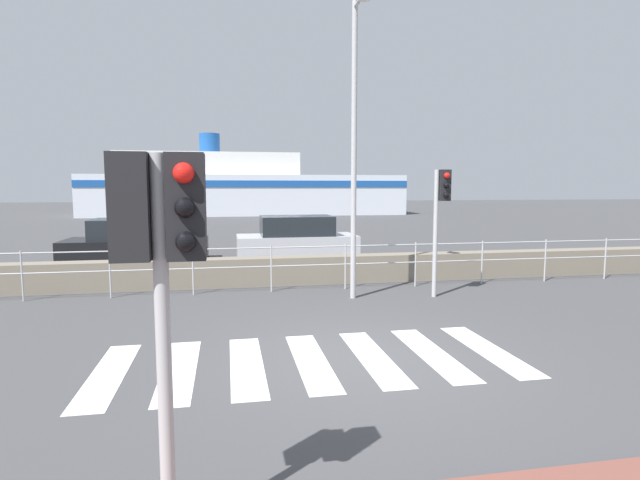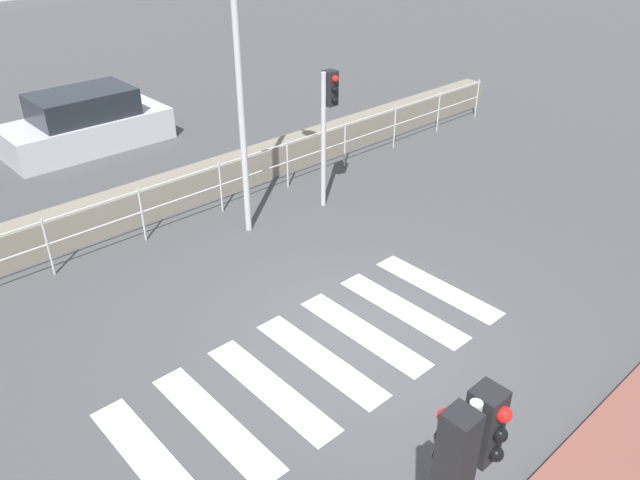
{
  "view_description": "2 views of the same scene",
  "coord_description": "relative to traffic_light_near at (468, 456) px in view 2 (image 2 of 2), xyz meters",
  "views": [
    {
      "loc": [
        -1.88,
        -6.71,
        2.44
      ],
      "look_at": [
        -0.25,
        2.0,
        1.5
      ],
      "focal_mm": 28.0,
      "sensor_mm": 36.0,
      "label": 1
    },
    {
      "loc": [
        -5.42,
        -5.1,
        5.97
      ],
      "look_at": [
        0.17,
        1.0,
        1.2
      ],
      "focal_mm": 35.0,
      "sensor_mm": 36.0,
      "label": 2
    }
  ],
  "objects": [
    {
      "name": "harbor_fence",
      "position": [
        2.31,
        8.19,
        -1.37
      ],
      "size": [
        19.58,
        0.04,
        1.09
      ],
      "color": "#B2B2B5",
      "rests_on": "ground_plane"
    },
    {
      "name": "ground_plane",
      "position": [
        2.31,
        3.4,
        -2.1
      ],
      "size": [
        160.0,
        160.0,
        0.0
      ],
      "primitive_type": "plane",
      "color": "#424244"
    },
    {
      "name": "streetlamp",
      "position": [
        3.13,
        7.02,
        1.79
      ],
      "size": [
        0.32,
        1.04,
        6.32
      ],
      "color": "#B2B2B5",
      "rests_on": "ground_plane"
    },
    {
      "name": "traffic_light_far",
      "position": [
        5.06,
        6.99,
        -0.02
      ],
      "size": [
        0.34,
        0.32,
        2.82
      ],
      "color": "#B2B2B5",
      "rests_on": "ground_plane"
    },
    {
      "name": "crosswalk",
      "position": [
        1.55,
        3.4,
        -2.09
      ],
      "size": [
        5.85,
        2.4,
        0.01
      ],
      "color": "silver",
      "rests_on": "ground_plane"
    },
    {
      "name": "parked_car_silver",
      "position": [
        2.76,
        13.52,
        -1.47
      ],
      "size": [
        4.04,
        1.79,
        1.46
      ],
      "color": "#BCBCC1",
      "rests_on": "ground_plane"
    },
    {
      "name": "seawall",
      "position": [
        2.31,
        9.07,
        -1.75
      ],
      "size": [
        21.71,
        0.55,
        0.69
      ],
      "color": "slate",
      "rests_on": "ground_plane"
    },
    {
      "name": "traffic_light_near",
      "position": [
        0.0,
        0.0,
        0.0
      ],
      "size": [
        0.58,
        0.41,
        2.66
      ],
      "color": "#B2B2B5",
      "rests_on": "ground_plane"
    }
  ]
}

